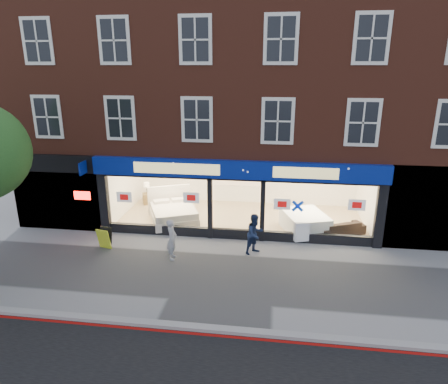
% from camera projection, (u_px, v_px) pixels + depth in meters
% --- Properties ---
extents(ground, '(120.00, 120.00, 0.00)m').
position_uv_depth(ground, '(226.00, 276.00, 13.37)').
color(ground, gray).
rests_on(ground, ground).
extents(kerb_line, '(60.00, 0.10, 0.01)m').
position_uv_depth(kerb_line, '(211.00, 335.00, 10.44)').
color(kerb_line, '#8C0A07').
rests_on(kerb_line, ground).
extents(kerb_stone, '(60.00, 0.25, 0.12)m').
position_uv_depth(kerb_stone, '(212.00, 329.00, 10.61)').
color(kerb_stone, gray).
rests_on(kerb_stone, ground).
extents(showroom_floor, '(11.00, 4.50, 0.10)m').
position_uv_depth(showroom_floor, '(241.00, 218.00, 18.31)').
color(showroom_floor, tan).
rests_on(showroom_floor, ground).
extents(building, '(19.00, 8.26, 10.30)m').
position_uv_depth(building, '(246.00, 67.00, 17.88)').
color(building, brown).
rests_on(building, ground).
extents(display_bed, '(2.72, 2.93, 1.33)m').
position_uv_depth(display_bed, '(173.00, 213.00, 17.77)').
color(display_bed, beige).
rests_on(display_bed, showroom_floor).
extents(bedside_table, '(0.60, 0.60, 0.55)m').
position_uv_depth(bedside_table, '(148.00, 198.00, 19.96)').
color(bedside_table, brown).
rests_on(bedside_table, showroom_floor).
extents(mattress_stack, '(2.15, 2.40, 0.79)m').
position_uv_depth(mattress_stack, '(305.00, 222.00, 16.63)').
color(mattress_stack, white).
rests_on(mattress_stack, showroom_floor).
extents(sofa, '(2.09, 1.51, 0.57)m').
position_uv_depth(sofa, '(341.00, 227.00, 16.38)').
color(sofa, black).
rests_on(sofa, showroom_floor).
extents(a_board, '(0.60, 0.45, 0.83)m').
position_uv_depth(a_board, '(105.00, 238.00, 15.31)').
color(a_board, '#C2D124').
rests_on(a_board, ground).
extents(pedestrian_grey, '(0.41, 0.58, 1.52)m').
position_uv_depth(pedestrian_grey, '(172.00, 239.00, 14.38)').
color(pedestrian_grey, '#A2A4A9').
rests_on(pedestrian_grey, ground).
extents(pedestrian_blue, '(0.94, 0.95, 1.55)m').
position_uv_depth(pedestrian_blue, '(255.00, 234.00, 14.80)').
color(pedestrian_blue, '#192546').
rests_on(pedestrian_blue, ground).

